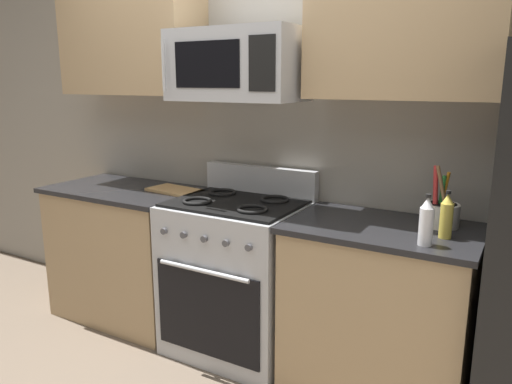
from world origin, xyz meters
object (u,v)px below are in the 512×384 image
object	(u,v)px
microwave	(238,65)
bottle_vinegar	(426,222)
range_oven	(237,275)
utensil_crock	(441,213)
cutting_board	(175,190)
bottle_oil	(446,216)

from	to	relation	value
microwave	bottle_vinegar	bearing A→B (deg)	-11.70
range_oven	utensil_crock	distance (m)	1.22
utensil_crock	range_oven	bearing A→B (deg)	-173.36
range_oven	bottle_vinegar	distance (m)	1.23
microwave	cutting_board	world-z (taller)	microwave
utensil_crock	cutting_board	distance (m)	1.62
microwave	bottle_vinegar	size ratio (longest dim) A/B	3.24
range_oven	cutting_board	size ratio (longest dim) A/B	3.02
microwave	cutting_board	size ratio (longest dim) A/B	2.03
microwave	cutting_board	xyz separation A→B (m)	(-0.52, 0.06, -0.77)
microwave	range_oven	bearing A→B (deg)	-89.95
bottle_oil	bottle_vinegar	distance (m)	0.16
utensil_crock	cutting_board	bearing A→B (deg)	-178.49
cutting_board	bottle_oil	distance (m)	1.68
bottle_vinegar	range_oven	bearing A→B (deg)	169.66
microwave	cutting_board	distance (m)	0.93
bottle_oil	cutting_board	bearing A→B (deg)	175.32
bottle_vinegar	bottle_oil	bearing A→B (deg)	68.56
range_oven	microwave	world-z (taller)	microwave
microwave	cutting_board	bearing A→B (deg)	173.56
cutting_board	bottle_oil	bearing A→B (deg)	-4.68
bottle_oil	bottle_vinegar	world-z (taller)	bottle_vinegar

